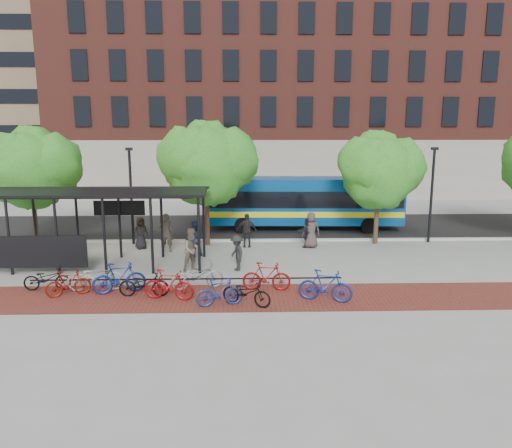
{
  "coord_description": "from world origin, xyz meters",
  "views": [
    {
      "loc": [
        -1.14,
        -22.61,
        6.34
      ],
      "look_at": [
        -0.49,
        0.88,
        1.6
      ],
      "focal_mm": 35.0,
      "sensor_mm": 36.0,
      "label": 1
    }
  ],
  "objects_px": {
    "bike_8": "(247,292)",
    "pedestrian_2": "(194,239)",
    "tree_c": "(380,168)",
    "bike_3": "(119,278)",
    "pedestrian_0": "(141,233)",
    "pedestrian_4": "(247,230)",
    "lamp_post_left": "(131,193)",
    "tree_b": "(208,161)",
    "bike_1": "(68,283)",
    "pedestrian_5": "(308,233)",
    "bike_4": "(144,284)",
    "bike_5": "(169,285)",
    "bike_9": "(267,276)",
    "lamp_post_right": "(432,192)",
    "pedestrian_9": "(237,253)",
    "bus": "(304,200)",
    "pedestrian_1": "(166,233)",
    "bike_2": "(96,276)",
    "bike_0": "(47,279)",
    "bike_11": "(325,286)",
    "bike_7": "(219,292)",
    "pedestrian_6": "(311,230)",
    "bike_6": "(197,275)",
    "tree_a": "(32,165)",
    "bus_shelter": "(85,200)",
    "pedestrian_8": "(193,250)"
  },
  "relations": [
    {
      "from": "bus",
      "to": "bike_2",
      "type": "xyz_separation_m",
      "value": [
        -9.42,
        -11.24,
        -1.24
      ]
    },
    {
      "from": "lamp_post_left",
      "to": "pedestrian_8",
      "type": "distance_m",
      "value": 6.54
    },
    {
      "from": "tree_a",
      "to": "bike_11",
      "type": "relative_size",
      "value": 3.15
    },
    {
      "from": "bike_6",
      "to": "bike_4",
      "type": "bearing_deg",
      "value": 98.07
    },
    {
      "from": "bike_4",
      "to": "tree_c",
      "type": "bearing_deg",
      "value": -53.43
    },
    {
      "from": "bike_5",
      "to": "bike_6",
      "type": "xyz_separation_m",
      "value": [
        0.94,
        1.23,
        -0.03
      ]
    },
    {
      "from": "bike_3",
      "to": "pedestrian_6",
      "type": "distance_m",
      "value": 10.74
    },
    {
      "from": "bus",
      "to": "bike_3",
      "type": "bearing_deg",
      "value": -124.06
    },
    {
      "from": "lamp_post_right",
      "to": "pedestrian_4",
      "type": "xyz_separation_m",
      "value": [
        -9.93,
        -0.82,
        -1.87
      ]
    },
    {
      "from": "pedestrian_5",
      "to": "pedestrian_6",
      "type": "height_order",
      "value": "pedestrian_6"
    },
    {
      "from": "bus_shelter",
      "to": "bike_9",
      "type": "distance_m",
      "value": 9.07
    },
    {
      "from": "pedestrian_0",
      "to": "pedestrian_4",
      "type": "relative_size",
      "value": 0.95
    },
    {
      "from": "lamp_post_left",
      "to": "tree_b",
      "type": "bearing_deg",
      "value": -3.5
    },
    {
      "from": "lamp_post_right",
      "to": "pedestrian_5",
      "type": "xyz_separation_m",
      "value": [
        -6.73,
        -1.04,
        -1.96
      ]
    },
    {
      "from": "bike_8",
      "to": "pedestrian_2",
      "type": "bearing_deg",
      "value": 44.97
    },
    {
      "from": "tree_b",
      "to": "bike_2",
      "type": "bearing_deg",
      "value": -117.81
    },
    {
      "from": "bus",
      "to": "bike_4",
      "type": "height_order",
      "value": "bus"
    },
    {
      "from": "bike_3",
      "to": "bus_shelter",
      "type": "bearing_deg",
      "value": 13.14
    },
    {
      "from": "lamp_post_left",
      "to": "bike_0",
      "type": "bearing_deg",
      "value": -102.68
    },
    {
      "from": "bus",
      "to": "pedestrian_0",
      "type": "xyz_separation_m",
      "value": [
        -8.98,
        -4.67,
        -0.97
      ]
    },
    {
      "from": "lamp_post_left",
      "to": "pedestrian_5",
      "type": "xyz_separation_m",
      "value": [
        9.27,
        -1.04,
        -1.96
      ]
    },
    {
      "from": "bike_2",
      "to": "pedestrian_0",
      "type": "relative_size",
      "value": 1.29
    },
    {
      "from": "pedestrian_2",
      "to": "pedestrian_9",
      "type": "distance_m",
      "value": 3.23
    },
    {
      "from": "bike_11",
      "to": "bike_3",
      "type": "bearing_deg",
      "value": 99.42
    },
    {
      "from": "tree_a",
      "to": "pedestrian_2",
      "type": "relative_size",
      "value": 3.54
    },
    {
      "from": "lamp_post_left",
      "to": "bike_0",
      "type": "relative_size",
      "value": 2.88
    },
    {
      "from": "tree_b",
      "to": "bike_0",
      "type": "height_order",
      "value": "tree_b"
    },
    {
      "from": "bike_3",
      "to": "pedestrian_1",
      "type": "height_order",
      "value": "pedestrian_1"
    },
    {
      "from": "bike_4",
      "to": "pedestrian_2",
      "type": "xyz_separation_m",
      "value": [
        1.34,
        5.72,
        0.38
      ]
    },
    {
      "from": "bike_2",
      "to": "bike_8",
      "type": "relative_size",
      "value": 1.16
    },
    {
      "from": "tree_c",
      "to": "bike_3",
      "type": "height_order",
      "value": "tree_c"
    },
    {
      "from": "tree_c",
      "to": "bike_1",
      "type": "height_order",
      "value": "tree_c"
    },
    {
      "from": "bike_9",
      "to": "bike_7",
      "type": "bearing_deg",
      "value": 138.57
    },
    {
      "from": "bike_1",
      "to": "pedestrian_5",
      "type": "relative_size",
      "value": 1.04
    },
    {
      "from": "bike_2",
      "to": "lamp_post_right",
      "type": "bearing_deg",
      "value": -70.91
    },
    {
      "from": "tree_b",
      "to": "pedestrian_4",
      "type": "xyz_separation_m",
      "value": [
        1.98,
        -0.57,
        -3.58
      ]
    },
    {
      "from": "bike_5",
      "to": "pedestrian_8",
      "type": "relative_size",
      "value": 0.99
    },
    {
      "from": "tree_c",
      "to": "bike_1",
      "type": "distance_m",
      "value": 16.29
    },
    {
      "from": "lamp_post_right",
      "to": "bike_8",
      "type": "xyz_separation_m",
      "value": [
        -10.01,
        -9.42,
        -2.26
      ]
    },
    {
      "from": "bike_4",
      "to": "lamp_post_right",
      "type": "bearing_deg",
      "value": -58.88
    },
    {
      "from": "bike_4",
      "to": "pedestrian_4",
      "type": "distance_m",
      "value": 8.49
    },
    {
      "from": "bus",
      "to": "bike_0",
      "type": "xyz_separation_m",
      "value": [
        -11.31,
        -11.15,
        -1.33
      ]
    },
    {
      "from": "bike_5",
      "to": "bike_9",
      "type": "bearing_deg",
      "value": -63.57
    },
    {
      "from": "tree_a",
      "to": "bus",
      "type": "distance_m",
      "value": 15.22
    },
    {
      "from": "lamp_post_right",
      "to": "bike_5",
      "type": "bearing_deg",
      "value": -145.72
    },
    {
      "from": "bike_0",
      "to": "pedestrian_2",
      "type": "height_order",
      "value": "pedestrian_2"
    },
    {
      "from": "lamp_post_left",
      "to": "bike_2",
      "type": "distance_m",
      "value": 7.95
    },
    {
      "from": "bike_1",
      "to": "pedestrian_9",
      "type": "height_order",
      "value": "pedestrian_9"
    },
    {
      "from": "lamp_post_right",
      "to": "pedestrian_9",
      "type": "distance_m",
      "value": 11.74
    },
    {
      "from": "bike_11",
      "to": "pedestrian_0",
      "type": "relative_size",
      "value": 1.18
    }
  ]
}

